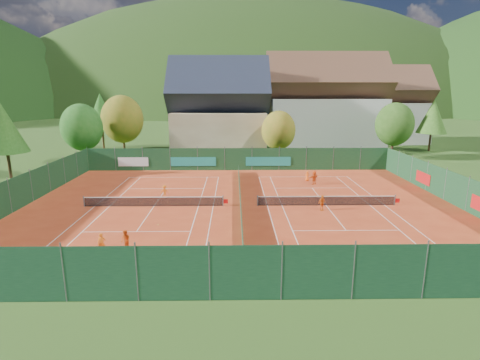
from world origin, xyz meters
name	(u,v)px	position (x,y,z in m)	size (l,w,h in m)	color
ground	(240,206)	(0.00, 0.00, -0.02)	(600.00, 600.00, 0.00)	#284916
clay_pad	(240,206)	(0.00, 0.00, 0.01)	(40.00, 32.00, 0.01)	#B2391A
court_markings_left	(154,206)	(-8.00, 0.00, 0.01)	(11.03, 23.83, 0.00)	white
court_markings_right	(326,205)	(8.00, 0.00, 0.01)	(11.03, 23.83, 0.00)	white
tennis_net_left	(155,201)	(-7.85, 0.00, 0.51)	(13.30, 0.10, 1.02)	#59595B
tennis_net_right	(328,200)	(8.15, 0.00, 0.51)	(13.30, 0.10, 1.02)	#59595B
court_divider	(240,201)	(0.00, 0.00, 0.50)	(0.03, 28.80, 1.00)	#143923
fence_north	(235,159)	(-0.46, 15.99, 1.47)	(40.00, 0.10, 3.00)	#163C1F
fence_south	(246,273)	(0.00, -16.00, 1.50)	(40.00, 0.04, 3.00)	#133620
fence_west	(21,191)	(-20.00, 0.00, 1.50)	(0.04, 32.00, 3.00)	#14371C
fence_east	(455,189)	(20.00, 0.05, 1.48)	(0.09, 32.00, 3.00)	#13361D
chalet	(219,114)	(-3.00, 30.00, 6.62)	(16.20, 12.00, 16.00)	beige
hotel_block_a	(325,108)	(16.00, 36.00, 7.38)	(21.60, 11.00, 17.25)	silver
hotel_block_b	(383,110)	(30.00, 44.00, 6.62)	(17.28, 10.00, 15.50)	silver
tree_west_front	(82,127)	(-22.00, 20.00, 5.39)	(5.72, 5.72, 8.69)	#412517
tree_west_mid	(122,119)	(-18.00, 26.00, 6.07)	(6.44, 6.44, 9.78)	#48321A
tree_west_back	(101,112)	(-24.00, 34.00, 6.74)	(5.60, 5.60, 10.00)	#4D361B
tree_center	(279,130)	(6.00, 22.00, 4.72)	(5.01, 5.01, 7.60)	#432F18
tree_east_front	(394,124)	(24.00, 24.00, 5.39)	(5.72, 5.72, 8.69)	#402617
tree_east_mid	(433,116)	(34.00, 32.00, 6.06)	(5.04, 5.04, 9.00)	#452A18
tree_west_side	(4,128)	(-28.00, 12.00, 6.06)	(5.04, 5.04, 9.00)	#422A17
tree_east_back	(371,110)	(26.00, 40.00, 6.74)	(7.15, 7.15, 10.86)	#4E311B
mountain_backdrop	(274,161)	(28.54, 233.48, -39.64)	(820.00, 530.00, 242.00)	black
ball_hopper	(399,248)	(10.04, -10.94, 0.56)	(0.34, 0.34, 0.80)	slate
loose_ball_0	(158,225)	(-6.65, -4.96, 0.03)	(0.07, 0.07, 0.07)	#CCD833
loose_ball_1	(301,249)	(3.94, -9.76, 0.03)	(0.07, 0.07, 0.07)	#CCD833
player_left_near	(102,243)	(-9.25, -10.24, 0.70)	(0.51, 0.33, 1.40)	orange
player_left_mid	(126,240)	(-7.84, -9.71, 0.70)	(0.68, 0.53, 1.40)	#CD4C12
player_left_far	(165,191)	(-7.55, 3.10, 0.62)	(0.80, 0.46, 1.24)	orange
player_right_near	(322,203)	(7.24, -1.46, 0.72)	(0.84, 0.35, 1.44)	#D45A12
player_right_far_a	(307,176)	(8.08, 9.77, 0.59)	(0.58, 0.38, 1.18)	#FE6116
player_right_far_b	(314,178)	(8.53, 8.10, 0.79)	(1.46, 0.46, 1.57)	#D34912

